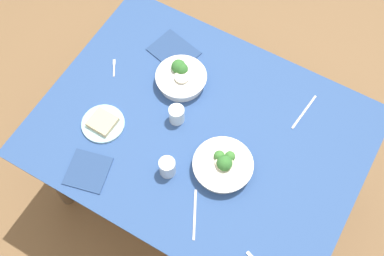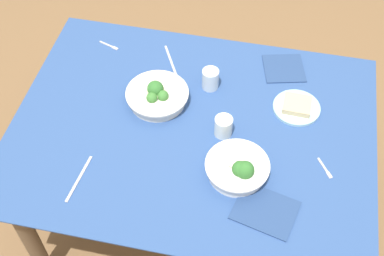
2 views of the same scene
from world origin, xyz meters
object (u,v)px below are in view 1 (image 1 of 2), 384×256
water_glass_center (177,114)px  napkin_folded_lower (174,51)px  table_knife_left (195,214)px  napkin_folded_upper (88,171)px  broccoli_bowl_far (223,165)px  table_knife_right (304,112)px  fork_by_far_bowl (114,67)px  water_glass_side (167,167)px  bread_side_plate (103,123)px  broccoli_bowl_near (181,77)px

water_glass_center → napkin_folded_lower: (0.20, -0.31, -0.04)m
table_knife_left → napkin_folded_upper: size_ratio=1.24×
broccoli_bowl_far → table_knife_right: broccoli_bowl_far is taller
fork_by_far_bowl → table_knife_left: 0.82m
water_glass_center → napkin_folded_upper: water_glass_center is taller
table_knife_right → water_glass_center: bearing=-50.4°
water_glass_side → napkin_folded_lower: water_glass_side is taller
fork_by_far_bowl → table_knife_left: (-0.69, 0.44, -0.00)m
water_glass_center → table_knife_left: 0.46m
bread_side_plate → table_knife_right: bearing=-146.0°
broccoli_bowl_far → table_knife_left: (0.00, 0.24, -0.03)m
broccoli_bowl_near → napkin_folded_lower: 0.18m
broccoli_bowl_far → table_knife_right: (-0.19, -0.43, -0.03)m
bread_side_plate → table_knife_left: bread_side_plate is taller
broccoli_bowl_near → water_glass_center: (-0.09, 0.18, 0.00)m
water_glass_center → fork_by_far_bowl: 0.41m
table_knife_right → napkin_folded_lower: napkin_folded_lower is taller
broccoli_bowl_far → napkin_folded_upper: broccoli_bowl_far is taller
broccoli_bowl_far → broccoli_bowl_near: bearing=-37.4°
water_glass_center → water_glass_side: size_ratio=0.94×
table_knife_right → fork_by_far_bowl: bearing=-69.1°
water_glass_center → table_knife_left: water_glass_center is taller
broccoli_bowl_near → fork_by_far_bowl: bearing=16.1°
bread_side_plate → water_glass_side: bearing=172.4°
broccoli_bowl_near → table_knife_right: (-0.57, -0.14, -0.04)m
table_knife_right → water_glass_side: bearing=-28.3°
bread_side_plate → fork_by_far_bowl: (0.13, -0.28, -0.01)m
napkin_folded_lower → fork_by_far_bowl: bearing=48.0°
table_knife_right → napkin_folded_lower: (0.68, 0.01, 0.00)m
fork_by_far_bowl → table_knife_left: same height
bread_side_plate → water_glass_side: size_ratio=2.13×
bread_side_plate → water_glass_side: water_glass_side is taller
broccoli_bowl_near → water_glass_center: bearing=115.9°
table_knife_right → bread_side_plate: bearing=-49.6°
broccoli_bowl_far → water_glass_center: 0.31m
napkin_folded_upper → fork_by_far_bowl: bearing=-67.8°
broccoli_bowl_near → fork_by_far_bowl: 0.33m
broccoli_bowl_far → napkin_folded_lower: bearing=-40.2°
water_glass_side → napkin_folded_lower: bearing=-61.3°
broccoli_bowl_far → napkin_folded_lower: 0.65m
water_glass_center → table_knife_right: water_glass_center is taller
water_glass_side → napkin_folded_lower: size_ratio=0.42×
water_glass_center → water_glass_side: (-0.10, 0.24, 0.00)m
bread_side_plate → napkin_folded_upper: bearing=108.3°
broccoli_bowl_far → water_glass_center: bearing=-21.1°
table_knife_left → napkin_folded_upper: napkin_folded_upper is taller
water_glass_side → table_knife_left: (-0.19, 0.11, -0.04)m
table_knife_left → broccoli_bowl_near: bearing=8.0°
water_glass_side → table_knife_left: size_ratio=0.43×
broccoli_bowl_near → bread_side_plate: size_ratio=1.23×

